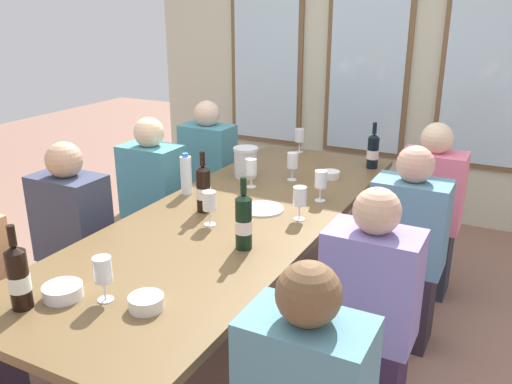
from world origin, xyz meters
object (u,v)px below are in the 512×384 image
at_px(white_plate_0, 262,209).
at_px(seated_person_1, 428,215).
at_px(wine_glass_0, 300,136).
at_px(wine_glass_2, 321,181).
at_px(wine_bottle_1, 19,277).
at_px(wine_bottle_3, 244,221).
at_px(seated_person_6, 75,246).
at_px(wine_bottle_0, 373,151).
at_px(wine_glass_3, 300,197).
at_px(tasting_bowl_0, 146,302).
at_px(metal_pitcher, 246,162).
at_px(tasting_bowl_1, 63,291).
at_px(wine_glass_5, 251,168).
at_px(water_bottle, 186,175).
at_px(seated_person_7, 368,320).
at_px(dining_table, 237,224).
at_px(wine_glass_4, 103,272).
at_px(wine_glass_6, 293,161).
at_px(tasting_bowl_2, 330,175).
at_px(wine_bottle_2, 203,189).
at_px(seated_person_0, 209,177).
at_px(wine_glass_1, 209,203).
at_px(seated_person_4, 154,206).
at_px(seated_person_5, 406,253).

relative_size(white_plate_0, seated_person_1, 0.21).
relative_size(wine_glass_0, wine_glass_2, 1.00).
height_order(wine_bottle_1, wine_bottle_3, wine_bottle_3).
xyz_separation_m(wine_bottle_3, seated_person_6, (-1.04, -0.01, -0.34)).
bearing_deg(wine_bottle_0, wine_bottle_3, -96.44).
bearing_deg(wine_glass_3, tasting_bowl_0, -98.78).
bearing_deg(metal_pitcher, wine_glass_0, 84.48).
xyz_separation_m(tasting_bowl_1, wine_glass_2, (0.48, 1.41, 0.09)).
bearing_deg(wine_glass_5, water_bottle, -135.32).
bearing_deg(wine_glass_0, seated_person_7, -58.10).
distance_m(metal_pitcher, wine_bottle_3, 1.04).
bearing_deg(water_bottle, white_plate_0, -3.40).
height_order(water_bottle, wine_glass_3, water_bottle).
distance_m(dining_table, wine_glass_0, 1.30).
xyz_separation_m(wine_glass_2, wine_glass_4, (-0.33, -1.35, -0.00)).
height_order(dining_table, tasting_bowl_0, tasting_bowl_0).
xyz_separation_m(wine_glass_6, seated_person_1, (0.78, 0.35, -0.34)).
distance_m(metal_pitcher, wine_bottle_1, 1.72).
xyz_separation_m(tasting_bowl_1, wine_glass_4, (0.15, 0.06, 0.09)).
bearing_deg(tasting_bowl_0, metal_pitcher, 105.29).
xyz_separation_m(wine_bottle_1, wine_glass_3, (0.56, 1.23, -0.00)).
xyz_separation_m(white_plate_0, tasting_bowl_2, (0.13, 0.68, 0.02)).
relative_size(metal_pitcher, wine_glass_2, 1.09).
height_order(wine_bottle_2, wine_glass_3, wine_bottle_2).
bearing_deg(seated_person_1, seated_person_0, 179.64).
height_order(tasting_bowl_0, tasting_bowl_1, same).
bearing_deg(wine_glass_1, tasting_bowl_0, -74.84).
bearing_deg(dining_table, wine_bottle_1, -101.73).
distance_m(wine_glass_2, seated_person_4, 1.18).
bearing_deg(tasting_bowl_2, seated_person_1, 19.62).
height_order(dining_table, seated_person_7, seated_person_7).
distance_m(tasting_bowl_0, seated_person_4, 1.63).
bearing_deg(water_bottle, wine_glass_3, -5.03).
bearing_deg(wine_glass_5, seated_person_7, -38.13).
bearing_deg(tasting_bowl_0, water_bottle, 117.53).
height_order(tasting_bowl_2, seated_person_1, seated_person_1).
xyz_separation_m(wine_glass_0, wine_glass_6, (0.22, -0.63, 0.00)).
height_order(tasting_bowl_1, wine_glass_4, wine_glass_4).
bearing_deg(dining_table, wine_glass_5, 107.73).
xyz_separation_m(tasting_bowl_1, wine_glass_3, (0.48, 1.11, 0.10)).
xyz_separation_m(wine_glass_4, seated_person_5, (0.82, 1.36, -0.33)).
bearing_deg(dining_table, seated_person_0, 128.80).
bearing_deg(seated_person_0, wine_glass_0, 23.03).
height_order(wine_glass_1, seated_person_5, seated_person_5).
height_order(wine_bottle_3, wine_glass_5, wine_bottle_3).
distance_m(wine_bottle_3, seated_person_1, 1.51).
relative_size(wine_bottle_1, wine_glass_0, 1.84).
height_order(tasting_bowl_2, seated_person_5, seated_person_5).
bearing_deg(metal_pitcher, wine_glass_5, -52.59).
bearing_deg(white_plate_0, seated_person_6, -152.59).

